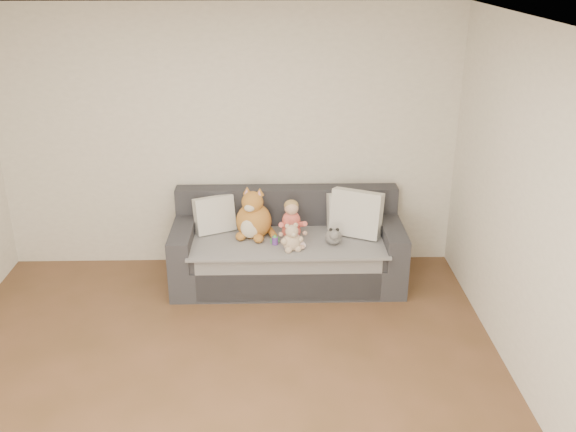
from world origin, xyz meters
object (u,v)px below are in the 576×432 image
object	(u,v)px
teddy_bear	(292,239)
sippy_cup	(275,239)
toddler	(292,223)
sofa	(288,250)
plush_cat	(253,218)

from	to	relation	value
teddy_bear	sippy_cup	size ratio (longest dim) A/B	2.66
toddler	sippy_cup	world-z (taller)	toddler
sofa	plush_cat	bearing A→B (deg)	-175.38
sofa	teddy_bear	world-z (taller)	sofa
toddler	teddy_bear	distance (m)	0.25
toddler	plush_cat	bearing A→B (deg)	164.36
plush_cat	sippy_cup	size ratio (longest dim) A/B	5.10
teddy_bear	sippy_cup	distance (m)	0.20
sofa	plush_cat	xyz separation A→B (m)	(-0.32, -0.03, 0.35)
plush_cat	toddler	bearing A→B (deg)	6.54
teddy_bear	toddler	bearing A→B (deg)	71.34
toddler	sofa	bearing A→B (deg)	106.75
sofa	plush_cat	world-z (taller)	plush_cat
sofa	toddler	world-z (taller)	toddler
teddy_bear	sippy_cup	xyz separation A→B (m)	(-0.15, 0.12, -0.05)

